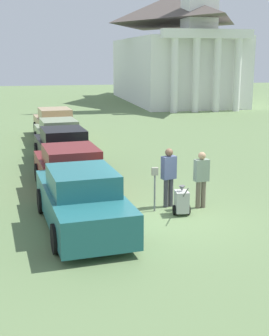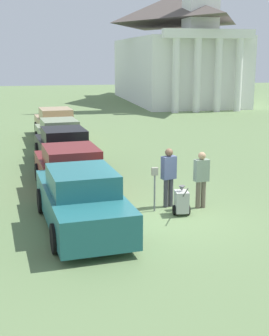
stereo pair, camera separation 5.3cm
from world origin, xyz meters
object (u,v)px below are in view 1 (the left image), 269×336
parked_car_maroon (71,171)px  equipment_cart (182,201)px  parked_car_teal (82,200)px  parked_car_tan (55,124)px  parking_meter (155,181)px  person_supervisor (201,176)px  parked_car_black (63,149)px  person_worker (169,174)px  church (175,43)px  parked_car_sage (59,136)px

parked_car_maroon → equipment_cart: 4.20m
parked_car_teal → parked_car_maroon: (0.00, 3.49, -0.05)m
parked_car_tan → parking_meter: 13.22m
parked_car_tan → equipment_cart: size_ratio=4.85×
parked_car_maroon → person_supervisor: size_ratio=2.96×
parked_car_maroon → parked_car_black: 3.58m
parking_meter → person_supervisor: person_supervisor is taller
parked_car_maroon → person_supervisor: 4.43m
parked_car_tan → person_supervisor: person_supervisor is taller
person_worker → church: size_ratio=0.07×
parked_car_tan → person_worker: size_ratio=2.76×
parked_car_maroon → church: (12.29, 28.78, 4.86)m
parked_car_teal → person_worker: person_worker is taller
equipment_cart → church: bearing=79.3°
parked_car_maroon → parked_car_tan: bearing=84.8°
parked_car_maroon → equipment_cart: (2.83, -3.09, -0.30)m
person_supervisor → equipment_cart: (-0.74, -0.48, -0.56)m
person_worker → person_supervisor: (0.90, -0.30, -0.05)m
parked_car_maroon → parked_car_sage: size_ratio=1.01×
parked_car_sage → parking_meter: parked_car_sage is taller
person_supervisor → parked_car_teal: bearing=7.8°
equipment_cart → church: 33.64m
parked_car_sage → equipment_cart: 10.41m
person_supervisor → parked_car_black: bearing=-66.0°
parked_car_maroon → person_supervisor: (3.57, -2.61, 0.27)m
parked_car_maroon → church: 31.67m
parked_car_black → parked_car_sage: size_ratio=0.98×
parking_meter → equipment_cart: (0.66, -0.46, -0.52)m
parked_car_teal → church: (12.29, 32.27, 4.81)m
parked_car_teal → parked_car_black: 7.07m
church → parked_car_black: bearing=-116.0°
parked_car_sage → person_worker: person_worker is taller
parked_car_teal → equipment_cart: (2.83, 0.40, -0.34)m
parked_car_black → person_supervisor: bearing=-65.2°
church → parked_car_teal: bearing=-110.8°
parked_car_maroon → parked_car_black: size_ratio=1.03×
person_worker → equipment_cart: 1.01m
parking_meter → person_supervisor: bearing=0.9°
person_supervisor → equipment_cart: bearing=26.9°
parked_car_teal → equipment_cart: size_ratio=4.91×
parked_car_sage → parked_car_tan: (0.00, 3.48, 0.05)m
parked_car_maroon → parked_car_sage: parked_car_maroon is taller
parked_car_maroon → equipment_cart: size_ratio=4.96×
parked_car_teal → person_supervisor: person_supervisor is taller
equipment_cart → church: church is taller
church → person_supervisor: bearing=-105.5°
parked_car_sage → equipment_cart: (2.84, -10.02, -0.30)m
equipment_cart → parking_meter: bearing=151.4°
parked_car_tan → parked_car_sage: bearing=-95.2°
church → equipment_cart: bearing=-106.5°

